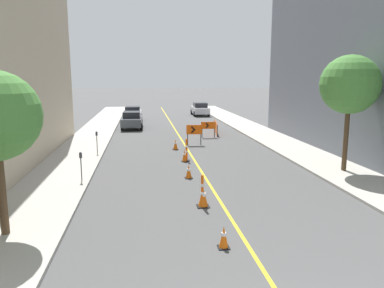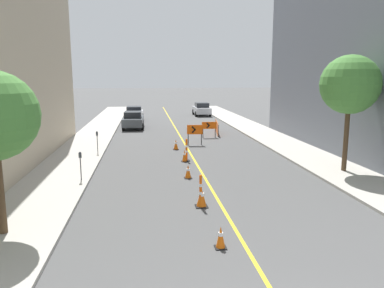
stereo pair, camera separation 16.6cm
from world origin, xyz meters
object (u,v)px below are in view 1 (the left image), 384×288
(traffic_cone_second, at_px, (203,197))
(delineator_post_front, at_px, (202,193))
(arrow_barricade_secondary, at_px, (208,126))
(parking_meter_far_curb, at_px, (81,160))
(traffic_cone_fourth, at_px, (184,156))
(parked_car_curb_mid, at_px, (133,114))
(traffic_cone_nearest, at_px, (224,237))
(parking_meter_near_curb, at_px, (97,138))
(parked_car_curb_near, at_px, (132,120))
(parked_car_curb_far, at_px, (200,109))
(street_tree_right_near, at_px, (350,85))
(traffic_cone_third, at_px, (189,172))
(arrow_barricade_primary, at_px, (194,131))
(traffic_cone_fifth, at_px, (175,145))
(delineator_post_rear, at_px, (187,151))

(traffic_cone_second, xyz_separation_m, delineator_post_front, (-0.04, -0.04, 0.17))
(arrow_barricade_secondary, relative_size, parking_meter_far_curb, 0.95)
(traffic_cone_second, height_order, parking_meter_far_curb, parking_meter_far_curb)
(traffic_cone_second, xyz_separation_m, traffic_cone_fourth, (0.15, 7.51, -0.02))
(traffic_cone_fourth, relative_size, parked_car_curb_mid, 0.16)
(traffic_cone_nearest, bearing_deg, traffic_cone_fourth, 89.40)
(parking_meter_near_curb, relative_size, parking_meter_far_curb, 1.04)
(traffic_cone_fourth, bearing_deg, parked_car_curb_near, 102.98)
(delineator_post_front, height_order, parked_car_curb_mid, parked_car_curb_mid)
(parked_car_curb_far, bearing_deg, street_tree_right_near, -84.40)
(traffic_cone_third, distance_m, arrow_barricade_primary, 8.78)
(arrow_barricade_secondary, xyz_separation_m, parked_car_curb_far, (1.93, 16.83, -0.12))
(street_tree_right_near, bearing_deg, arrow_barricade_secondary, 112.86)
(delineator_post_front, relative_size, parked_car_curb_mid, 0.29)
(parked_car_curb_far, bearing_deg, parked_car_curb_near, -127.30)
(traffic_cone_nearest, distance_m, parked_car_curb_mid, 31.47)
(traffic_cone_fifth, height_order, delineator_post_rear, delineator_post_rear)
(arrow_barricade_primary, xyz_separation_m, arrow_barricade_secondary, (1.55, 3.08, -0.12))
(parked_car_curb_far, distance_m, parking_meter_near_curb, 24.58)
(traffic_cone_third, height_order, traffic_cone_fifth, traffic_cone_fifth)
(arrow_barricade_primary, xyz_separation_m, parked_car_curb_mid, (-4.63, 15.23, -0.23))
(traffic_cone_third, height_order, arrow_barricade_secondary, arrow_barricade_secondary)
(traffic_cone_second, bearing_deg, traffic_cone_third, 90.67)
(delineator_post_front, bearing_deg, arrow_barricade_primary, 83.44)
(traffic_cone_fifth, xyz_separation_m, delineator_post_rear, (0.33, -3.44, 0.22))
(delineator_post_rear, distance_m, parking_meter_far_curb, 6.54)
(delineator_post_front, relative_size, parked_car_curb_far, 0.29)
(traffic_cone_second, distance_m, traffic_cone_fourth, 7.51)
(traffic_cone_fourth, xyz_separation_m, arrow_barricade_secondary, (2.82, 8.19, 0.57))
(traffic_cone_fifth, distance_m, delineator_post_front, 11.17)
(traffic_cone_third, relative_size, arrow_barricade_primary, 0.46)
(arrow_barricade_secondary, height_order, street_tree_right_near, street_tree_right_near)
(traffic_cone_third, bearing_deg, arrow_barricade_secondary, 75.57)
(traffic_cone_second, distance_m, traffic_cone_fifth, 11.13)
(arrow_barricade_primary, distance_m, arrow_barricade_secondary, 3.45)
(delineator_post_rear, distance_m, parked_car_curb_near, 14.55)
(traffic_cone_fourth, distance_m, parked_car_curb_near, 14.70)
(traffic_cone_second, height_order, delineator_post_front, delineator_post_front)
(arrow_barricade_primary, height_order, arrow_barricade_secondary, arrow_barricade_primary)
(arrow_barricade_primary, relative_size, arrow_barricade_secondary, 1.14)
(parked_car_curb_near, bearing_deg, traffic_cone_fifth, -71.97)
(traffic_cone_fifth, bearing_deg, traffic_cone_third, -90.00)
(traffic_cone_third, distance_m, delineator_post_front, 4.04)
(parked_car_curb_near, height_order, parked_car_curb_far, same)
(traffic_cone_second, relative_size, traffic_cone_fifth, 1.08)
(traffic_cone_fifth, bearing_deg, traffic_cone_fourth, -86.95)
(traffic_cone_fifth, distance_m, delineator_post_rear, 3.46)
(traffic_cone_fifth, distance_m, parked_car_curb_far, 21.97)
(traffic_cone_fourth, distance_m, delineator_post_front, 7.56)
(parking_meter_far_curb, bearing_deg, traffic_cone_second, -37.78)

